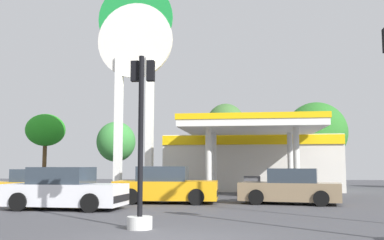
% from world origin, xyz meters
% --- Properties ---
extents(gas_station, '(11.47, 13.58, 4.27)m').
position_xyz_m(gas_station, '(1.83, 21.25, 2.04)').
color(gas_station, beige).
rests_on(gas_station, ground).
extents(station_pole_sign, '(4.60, 0.56, 12.91)m').
position_xyz_m(station_pole_sign, '(-5.08, 15.66, 8.31)').
color(station_pole_sign, white).
rests_on(station_pole_sign, ground).
extents(car_0, '(4.43, 2.39, 1.51)m').
position_xyz_m(car_0, '(-8.57, 10.40, 0.68)').
color(car_0, black).
rests_on(car_0, ground).
extents(car_1, '(4.58, 2.53, 1.55)m').
position_xyz_m(car_1, '(3.47, 10.25, 0.70)').
color(car_1, black).
rests_on(car_1, ground).
extents(car_2, '(4.67, 2.26, 1.64)m').
position_xyz_m(car_2, '(-2.05, 10.01, 0.74)').
color(car_2, black).
rests_on(car_2, ground).
extents(car_3, '(4.59, 2.21, 1.62)m').
position_xyz_m(car_3, '(-5.37, 6.67, 0.73)').
color(car_3, black).
rests_on(car_3, ground).
extents(traffic_signal_1, '(0.67, 0.69, 4.67)m').
position_xyz_m(traffic_signal_1, '(-1.19, 1.92, 1.75)').
color(traffic_signal_1, silver).
rests_on(traffic_signal_1, ground).
extents(tree_0, '(3.14, 3.14, 5.85)m').
position_xyz_m(tree_0, '(-14.66, 23.98, 4.52)').
color(tree_0, brown).
rests_on(tree_0, ground).
extents(tree_1, '(3.02, 3.02, 5.12)m').
position_xyz_m(tree_1, '(-8.66, 23.73, 3.54)').
color(tree_1, brown).
rests_on(tree_1, ground).
extents(tree_2, '(2.91, 2.91, 6.46)m').
position_xyz_m(tree_2, '(-0.09, 24.21, 4.90)').
color(tree_2, brown).
rests_on(tree_2, ground).
extents(tree_3, '(4.65, 4.65, 6.52)m').
position_xyz_m(tree_3, '(6.79, 24.84, 4.20)').
color(tree_3, brown).
rests_on(tree_3, ground).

